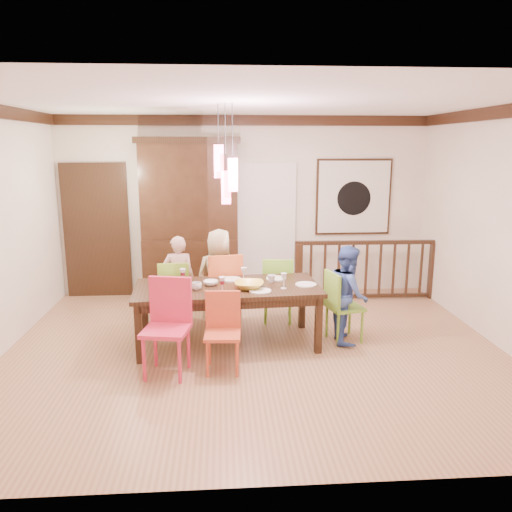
{
  "coord_description": "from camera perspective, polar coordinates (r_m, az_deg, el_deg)",
  "views": [
    {
      "loc": [
        -0.38,
        -5.67,
        2.43
      ],
      "look_at": [
        0.04,
        0.38,
        1.08
      ],
      "focal_mm": 35.0,
      "sensor_mm": 36.0,
      "label": 1
    }
  ],
  "objects": [
    {
      "name": "floor",
      "position": [
        6.18,
        -0.12,
        -10.66
      ],
      "size": [
        6.0,
        6.0,
        0.0
      ],
      "primitive_type": "plane",
      "color": "#936547",
      "rests_on": "ground"
    },
    {
      "name": "ceiling",
      "position": [
        5.7,
        -0.13,
        17.24
      ],
      "size": [
        6.0,
        6.0,
        0.0
      ],
      "primitive_type": "plane",
      "rotation": [
        3.14,
        0.0,
        0.0
      ],
      "color": "white",
      "rests_on": "wall_back"
    },
    {
      "name": "wall_back",
      "position": [
        8.23,
        -1.29,
        5.66
      ],
      "size": [
        6.0,
        0.0,
        6.0
      ],
      "primitive_type": "plane",
      "rotation": [
        1.57,
        0.0,
        0.0
      ],
      "color": "beige",
      "rests_on": "floor"
    },
    {
      "name": "wall_right",
      "position": [
        6.67,
        26.58,
        2.74
      ],
      "size": [
        0.0,
        5.0,
        5.0
      ],
      "primitive_type": "plane",
      "rotation": [
        1.57,
        0.0,
        -1.57
      ],
      "color": "beige",
      "rests_on": "floor"
    },
    {
      "name": "crown_molding",
      "position": [
        5.69,
        -0.13,
        16.44
      ],
      "size": [
        6.0,
        5.0,
        0.16
      ],
      "primitive_type": null,
      "color": "black",
      "rests_on": "wall_back"
    },
    {
      "name": "panel_door",
      "position": [
        8.48,
        -17.7,
        2.54
      ],
      "size": [
        1.04,
        0.07,
        2.24
      ],
      "primitive_type": "cube",
      "color": "black",
      "rests_on": "wall_back"
    },
    {
      "name": "white_doorway",
      "position": [
        8.28,
        1.16,
        2.91
      ],
      "size": [
        0.97,
        0.05,
        2.22
      ],
      "primitive_type": "cube",
      "color": "silver",
      "rests_on": "wall_back"
    },
    {
      "name": "painting",
      "position": [
        8.46,
        11.08,
        6.63
      ],
      "size": [
        1.25,
        0.06,
        1.25
      ],
      "color": "black",
      "rests_on": "wall_back"
    },
    {
      "name": "pendant_cluster",
      "position": [
        5.9,
        -3.46,
        9.34
      ],
      "size": [
        0.27,
        0.21,
        1.14
      ],
      "color": "#FF4C6B",
      "rests_on": "ceiling"
    },
    {
      "name": "dining_table",
      "position": [
        6.14,
        -3.29,
        -4.14
      ],
      "size": [
        2.31,
        1.17,
        0.75
      ],
      "rotation": [
        0.0,
        0.0,
        0.07
      ],
      "color": "black",
      "rests_on": "floor"
    },
    {
      "name": "chair_far_left",
      "position": [
        6.94,
        -9.31,
        -3.62
      ],
      "size": [
        0.44,
        0.44,
        0.91
      ],
      "rotation": [
        0.0,
        0.0,
        3.2
      ],
      "color": "#81B72E",
      "rests_on": "floor"
    },
    {
      "name": "chair_far_mid",
      "position": [
        6.84,
        -3.76,
        -3.15
      ],
      "size": [
        0.53,
        0.53,
        1.02
      ],
      "rotation": [
        0.0,
        0.0,
        3.31
      ],
      "color": "#C65728",
      "rests_on": "floor"
    },
    {
      "name": "chair_far_right",
      "position": [
        7.0,
        2.52,
        -3.25
      ],
      "size": [
        0.47,
        0.47,
        0.93
      ],
      "rotation": [
        0.0,
        0.0,
        3.02
      ],
      "color": "#70BA2F",
      "rests_on": "floor"
    },
    {
      "name": "chair_near_left",
      "position": [
        5.42,
        -10.28,
        -7.46
      ],
      "size": [
        0.55,
        0.55,
        1.04
      ],
      "rotation": [
        0.0,
        0.0,
        -0.18
      ],
      "color": "#CC2746",
      "rests_on": "floor"
    },
    {
      "name": "chair_near_mid",
      "position": [
        5.48,
        -3.86,
        -8.22
      ],
      "size": [
        0.41,
        0.41,
        0.86
      ],
      "rotation": [
        0.0,
        0.0,
        -0.05
      ],
      "color": "#BA4627",
      "rests_on": "floor"
    },
    {
      "name": "chair_end_right",
      "position": [
        6.4,
        10.13,
        -5.11
      ],
      "size": [
        0.49,
        0.49,
        0.9
      ],
      "rotation": [
        0.0,
        0.0,
        1.8
      ],
      "color": "#6FA92E",
      "rests_on": "floor"
    },
    {
      "name": "china_hutch",
      "position": [
        8.06,
        -7.56,
        4.21
      ],
      "size": [
        1.62,
        0.46,
        2.56
      ],
      "color": "black",
      "rests_on": "floor"
    },
    {
      "name": "balustrade",
      "position": [
        8.19,
        12.49,
        -1.43
      ],
      "size": [
        2.32,
        0.12,
        0.96
      ],
      "rotation": [
        0.0,
        0.0,
        -0.02
      ],
      "color": "black",
      "rests_on": "floor"
    },
    {
      "name": "person_far_left",
      "position": [
        7.05,
        -8.82,
        -2.61
      ],
      "size": [
        0.46,
        0.31,
        1.22
      ],
      "primitive_type": "imported",
      "rotation": [
        0.0,
        0.0,
        3.19
      ],
      "color": "beige",
      "rests_on": "floor"
    },
    {
      "name": "person_far_mid",
      "position": [
        6.91,
        -4.19,
        -2.35
      ],
      "size": [
        0.65,
        0.43,
        1.32
      ],
      "primitive_type": "imported",
      "rotation": [
        0.0,
        0.0,
        3.12
      ],
      "color": "beige",
      "rests_on": "floor"
    },
    {
      "name": "person_end_right",
      "position": [
        6.36,
        10.49,
        -4.29
      ],
      "size": [
        0.51,
        0.63,
        1.23
      ],
      "primitive_type": "imported",
      "rotation": [
        0.0,
        0.0,
        1.5
      ],
      "color": "#3D5BAC",
      "rests_on": "floor"
    },
    {
      "name": "serving_bowl",
      "position": [
        5.99,
        -0.79,
        -3.34
      ],
      "size": [
        0.39,
        0.39,
        0.09
      ],
      "primitive_type": "imported",
      "rotation": [
        0.0,
        0.0,
        -0.13
      ],
      "color": "gold",
      "rests_on": "dining_table"
    },
    {
      "name": "small_bowl",
      "position": [
        6.16,
        -5.17,
        -3.08
      ],
      "size": [
        0.23,
        0.23,
        0.06
      ],
      "primitive_type": "imported",
      "rotation": [
        0.0,
        0.0,
        -0.33
      ],
      "color": "white",
      "rests_on": "dining_table"
    },
    {
      "name": "cup_left",
      "position": [
        5.97,
        -6.79,
        -3.44
      ],
      "size": [
        0.15,
        0.15,
        0.09
      ],
      "primitive_type": "imported",
      "rotation": [
        0.0,
        0.0,
        0.29
      ],
      "color": "silver",
      "rests_on": "dining_table"
    },
    {
      "name": "cup_right",
      "position": [
        6.27,
        1.78,
        -2.6
      ],
      "size": [
        0.13,
        0.13,
        0.09
      ],
      "primitive_type": "imported",
      "rotation": [
        0.0,
        0.0,
        -0.42
      ],
      "color": "silver",
      "rests_on": "dining_table"
    },
    {
      "name": "plate_far_left",
      "position": [
        6.42,
        -9.62,
        -2.77
      ],
      "size": [
        0.26,
        0.26,
        0.01
      ],
      "primitive_type": "cylinder",
      "color": "white",
      "rests_on": "dining_table"
    },
    {
      "name": "plate_far_mid",
      "position": [
        6.4,
        -2.85,
        -2.66
      ],
      "size": [
        0.26,
        0.26,
        0.01
      ],
      "primitive_type": "cylinder",
      "color": "white",
      "rests_on": "dining_table"
    },
    {
      "name": "plate_far_right",
      "position": [
        6.43,
        2.32,
        -2.58
      ],
      "size": [
        0.26,
        0.26,
        0.01
      ],
      "primitive_type": "cylinder",
      "color": "white",
      "rests_on": "dining_table"
    },
    {
      "name": "plate_near_left",
      "position": [
        5.88,
        -10.7,
        -4.23
      ],
      "size": [
        0.26,
        0.26,
        0.01
      ],
      "primitive_type": "cylinder",
      "color": "white",
      "rests_on": "dining_table"
    },
    {
      "name": "plate_near_mid",
      "position": [
        5.88,
        0.48,
        -4.01
      ],
      "size": [
        0.26,
        0.26,
        0.01
      ],
      "primitive_type": "cylinder",
      "color": "white",
      "rests_on": "dining_table"
    },
    {
      "name": "plate_end_right",
      "position": [
        6.18,
        5.73,
        -3.26
      ],
      "size": [
        0.26,
        0.26,
        0.01
      ],
      "primitive_type": "cylinder",
      "color": "white",
      "rests_on": "dining_table"
    },
    {
      "name": "wine_glass_a",
      "position": [
        6.25,
        -8.36,
        -2.3
      ],
      "size": [
        0.08,
        0.08,
        0.19
      ],
      "primitive_type": null,
      "color": "#590C19",
      "rests_on": "dining_table"
    },
    {
      "name": "wine_glass_b",
      "position": [
        6.25,
        -1.4,
        -2.18
      ],
      "size": [
        0.08,
        0.08,
        0.19
      ],
      "primitive_type": null,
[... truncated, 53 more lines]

